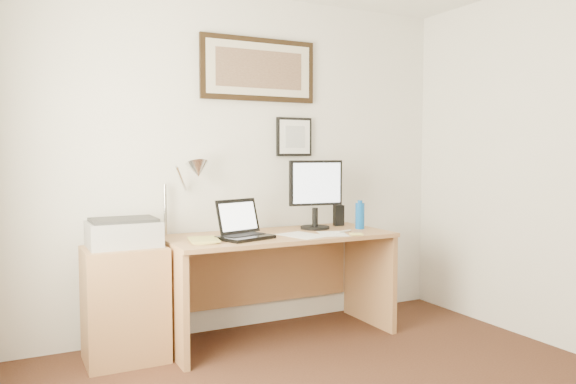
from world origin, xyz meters
TOP-DOWN VIEW (x-y plane):
  - wall_back at (0.00, 2.00)m, footprint 3.50×0.02m
  - side_cabinet at (-0.92, 1.68)m, footprint 0.50×0.40m
  - water_bottle at (0.82, 1.60)m, footprint 0.07×0.07m
  - bottle_cap at (0.82, 1.60)m, footprint 0.04×0.04m
  - speaker at (0.77, 1.83)m, footprint 0.08×0.07m
  - paper_sheet_a at (0.26, 1.49)m, footprint 0.31×0.38m
  - paper_sheet_b at (0.48, 1.45)m, footprint 0.26×0.31m
  - sticky_pad at (0.61, 1.34)m, footprint 0.11×0.11m
  - marker_pen at (0.61, 1.48)m, footprint 0.14×0.06m
  - book at (-0.53, 1.56)m, footprint 0.23×0.28m
  - desk at (0.15, 1.72)m, footprint 1.60×0.70m
  - laptop at (-0.15, 1.57)m, footprint 0.40×0.39m
  - lcd_monitor at (0.51, 1.74)m, footprint 0.42×0.22m
  - printer at (-0.91, 1.72)m, footprint 0.44×0.34m
  - desk_lamp at (-0.41, 1.81)m, footprint 0.29×0.27m
  - picture_large at (0.15, 1.97)m, footprint 0.92×0.04m
  - picture_small at (0.45, 1.97)m, footprint 0.30×0.03m

SIDE VIEW (x-z plane):
  - side_cabinet at x=-0.92m, z-range 0.00..0.73m
  - desk at x=0.15m, z-range 0.14..0.89m
  - paper_sheet_a at x=0.26m, z-range 0.75..0.75m
  - paper_sheet_b at x=0.48m, z-range 0.75..0.75m
  - sticky_pad at x=0.61m, z-range 0.75..0.76m
  - marker_pen at x=0.61m, z-range 0.75..0.77m
  - book at x=-0.53m, z-range 0.75..0.77m
  - laptop at x=-0.15m, z-range 0.68..0.94m
  - printer at x=-0.91m, z-range 0.73..0.91m
  - speaker at x=0.77m, z-range 0.75..0.91m
  - water_bottle at x=0.82m, z-range 0.75..0.95m
  - bottle_cap at x=0.82m, z-range 0.95..0.97m
  - lcd_monitor at x=0.51m, z-range 0.78..1.30m
  - desk_lamp at x=-0.41m, z-range 0.92..1.45m
  - wall_back at x=0.00m, z-range 0.00..2.50m
  - picture_small at x=0.45m, z-range 1.30..1.60m
  - picture_large at x=0.15m, z-range 1.72..2.19m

